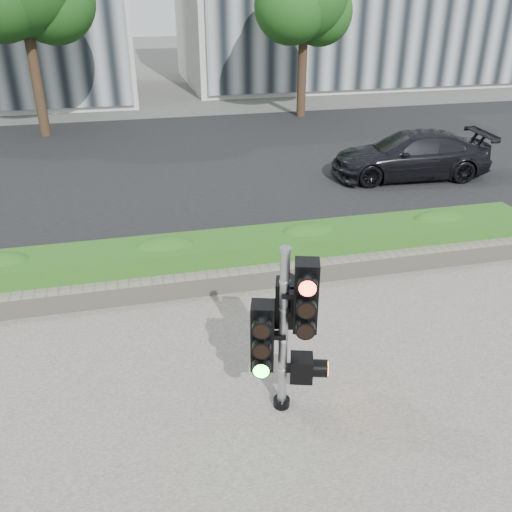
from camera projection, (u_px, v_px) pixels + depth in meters
name	position (u px, v px, depth m)	size (l,w,h in m)	color
ground	(265.00, 352.00, 7.96)	(120.00, 120.00, 0.00)	#51514C
sidewalk	(324.00, 487.00, 5.78)	(16.00, 11.00, 0.03)	#9E9389
road	(185.00, 162.00, 16.67)	(60.00, 13.00, 0.02)	black
curb	(226.00, 256.00, 10.68)	(60.00, 0.25, 0.12)	gray
stone_wall	(239.00, 279.00, 9.53)	(12.00, 0.32, 0.34)	gray
hedge	(231.00, 255.00, 10.02)	(12.00, 1.00, 0.68)	green
traffic_signal	(286.00, 323.00, 6.38)	(0.82, 0.67, 2.23)	black
car_dark	(410.00, 155.00, 15.04)	(1.77, 4.36, 1.27)	black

